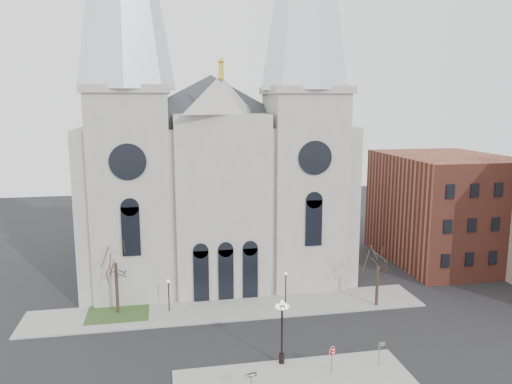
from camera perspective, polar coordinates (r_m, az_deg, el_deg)
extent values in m
plane|color=black|center=(42.25, -0.92, -19.12)|extent=(160.00, 160.00, 0.00)
cube|color=gray|center=(51.98, -3.06, -13.19)|extent=(40.00, 6.00, 0.14)
cube|color=#29451D|center=(52.72, -15.48, -13.19)|extent=(6.00, 5.00, 0.18)
cube|color=gray|center=(63.69, -4.97, -0.41)|extent=(30.00, 24.00, 18.00)
pyramid|color=#2D3035|center=(62.70, -5.19, 13.19)|extent=(33.00, 26.40, 6.00)
cube|color=gray|center=(54.76, -14.01, -0.30)|extent=(8.00, 8.00, 22.00)
cylinder|color=black|center=(50.17, -14.45, 3.37)|extent=(3.60, 0.30, 3.60)
cube|color=gray|center=(56.89, 5.45, 0.35)|extent=(8.00, 8.00, 22.00)
cylinder|color=black|center=(52.50, 6.76, 3.91)|extent=(3.60, 0.30, 3.60)
cube|color=gray|center=(53.80, -3.88, -1.55)|extent=(10.00, 5.00, 19.50)
pyramid|color=gray|center=(52.68, -4.04, 11.06)|extent=(11.00, 5.00, 4.00)
cube|color=brown|center=(70.01, 20.67, -1.74)|extent=(14.00, 18.00, 14.00)
cylinder|color=black|center=(51.78, -15.61, -10.61)|extent=(0.32, 0.32, 5.25)
cylinder|color=black|center=(53.39, 13.67, -10.48)|extent=(0.32, 0.32, 4.20)
cylinder|color=black|center=(51.45, -9.93, -11.69)|extent=(0.12, 0.12, 3.00)
sphere|color=white|center=(50.88, -9.99, -10.01)|extent=(0.32, 0.32, 0.32)
cylinder|color=black|center=(52.90, 3.42, -10.92)|extent=(0.12, 0.12, 3.00)
sphere|color=white|center=(52.34, 3.43, -9.29)|extent=(0.32, 0.32, 0.32)
cylinder|color=slate|center=(40.78, 8.65, -18.45)|extent=(0.08, 0.08, 2.15)
cylinder|color=#AC0F0B|center=(40.43, 8.68, -17.52)|extent=(0.74, 0.21, 0.75)
cylinder|color=white|center=(40.43, 8.68, -17.52)|extent=(0.79, 0.20, 0.80)
cube|color=white|center=(40.37, 8.68, -17.37)|extent=(0.40, 0.11, 0.09)
cube|color=white|center=(40.48, 8.67, -17.67)|extent=(0.46, 0.13, 0.09)
cylinder|color=black|center=(41.14, 2.97, -16.08)|extent=(0.16, 0.16, 4.69)
cylinder|color=black|center=(42.03, 2.94, -18.44)|extent=(0.45, 0.45, 0.82)
sphere|color=white|center=(39.98, 3.01, -12.47)|extent=(0.33, 0.33, 0.33)
cylinder|color=slate|center=(37.77, -0.57, -21.09)|extent=(0.08, 0.08, 1.86)
cube|color=black|center=(37.41, -0.58, -20.16)|extent=(0.81, 0.21, 0.27)
cylinder|color=slate|center=(42.52, 13.87, -17.50)|extent=(0.08, 0.08, 1.99)
cube|color=#0D5F1F|center=(42.32, 14.26, -16.35)|extent=(0.55, 0.18, 0.14)
cube|color=#0D5F1F|center=(42.40, 14.25, -16.57)|extent=(0.55, 0.18, 0.14)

